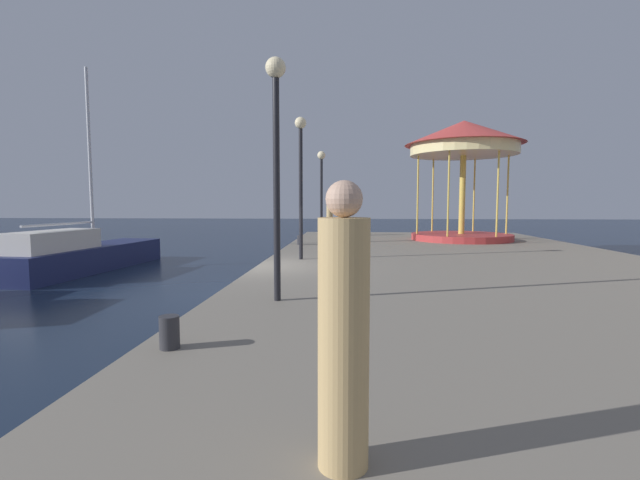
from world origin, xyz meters
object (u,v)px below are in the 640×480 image
lamp_post_near_edge (276,136)px  lamp_post_mid_promenade (301,163)px  carousel (463,150)px  lamp_post_far_end (321,180)px  person_by_the_water (330,219)px  sailboat_navy (81,255)px  bollard_north (300,240)px  bollard_center (169,332)px  person_near_carousel (344,335)px

lamp_post_near_edge → lamp_post_mid_promenade: size_ratio=0.97×
carousel → lamp_post_near_edge: size_ratio=1.31×
lamp_post_far_end → person_by_the_water: bearing=87.4°
sailboat_navy → person_by_the_water: sailboat_navy is taller
lamp_post_mid_promenade → bollard_north: (-0.58, 4.78, -2.80)m
bollard_center → person_near_carousel: person_near_carousel is taller
carousel → lamp_post_mid_promenade: (-6.86, -7.73, -1.25)m
bollard_north → person_near_carousel: (2.07, -15.56, 0.70)m
lamp_post_near_edge → person_near_carousel: lamp_post_near_edge is taller
bollard_north → person_near_carousel: person_near_carousel is taller
carousel → lamp_post_mid_promenade: size_ratio=1.28×
lamp_post_far_end → bollard_north: (-0.85, -1.07, -2.59)m
sailboat_navy → bollard_center: sailboat_navy is taller
carousel → lamp_post_mid_promenade: carousel is taller
person_near_carousel → bollard_north: bearing=97.6°
sailboat_navy → lamp_post_far_end: size_ratio=1.89×
carousel → person_near_carousel: (-5.37, -18.51, -3.35)m
lamp_post_near_edge → person_by_the_water: lamp_post_near_edge is taller
sailboat_navy → person_near_carousel: (9.96, -12.75, 1.06)m
person_near_carousel → lamp_post_near_edge: bearing=104.4°
lamp_post_far_end → person_near_carousel: bearing=-85.8°
bollard_north → lamp_post_near_edge: bearing=-85.6°
carousel → person_near_carousel: bearing=-106.2°
lamp_post_near_edge → bollard_north: (-0.81, 10.63, -2.73)m
bollard_north → person_by_the_water: 5.28m
carousel → sailboat_navy: bearing=-159.4°
lamp_post_far_end → bollard_north: size_ratio=10.11×
lamp_post_near_edge → person_near_carousel: size_ratio=2.25×
lamp_post_far_end → person_by_the_water: lamp_post_far_end is taller
lamp_post_far_end → person_near_carousel: 16.79m
sailboat_navy → bollard_center: 13.11m
bollard_center → sailboat_navy: bearing=126.7°
lamp_post_mid_promenade → person_near_carousel: size_ratio=2.31×
lamp_post_mid_promenade → person_near_carousel: lamp_post_mid_promenade is taller
bollard_north → lamp_post_mid_promenade: bearing=-83.0°
lamp_post_far_end → person_near_carousel: (1.23, -16.63, -1.89)m
lamp_post_far_end → bollard_north: 2.93m
lamp_post_far_end → bollard_center: bearing=-93.6°
bollard_north → bollard_center: bearing=-90.3°
lamp_post_near_edge → person_by_the_water: size_ratio=2.19×
carousel → bollard_north: (-7.45, -2.95, -4.05)m
bollard_center → person_by_the_water: bearing=86.6°
lamp_post_near_edge → person_near_carousel: 5.49m
carousel → lamp_post_far_end: size_ratio=1.39×
lamp_post_near_edge → lamp_post_far_end: (0.04, 11.70, -0.14)m
carousel → person_by_the_water: 7.55m
sailboat_navy → bollard_north: 8.38m
lamp_post_mid_promenade → bollard_north: size_ratio=11.00×
bollard_north → person_near_carousel: size_ratio=0.21×
lamp_post_mid_promenade → carousel: bearing=48.4°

